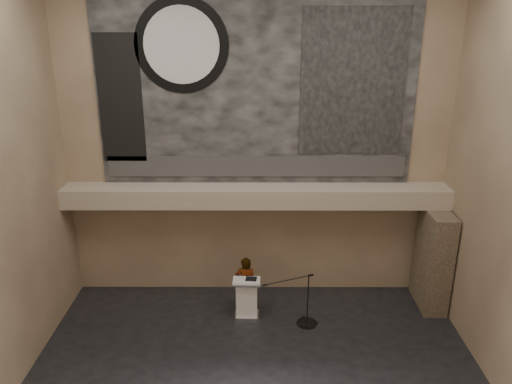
{
  "coord_description": "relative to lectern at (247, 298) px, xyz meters",
  "views": [
    {
      "loc": [
        0.03,
        -8.57,
        7.45
      ],
      "look_at": [
        0.0,
        3.2,
        3.2
      ],
      "focal_mm": 35.0,
      "sensor_mm": 36.0,
      "label": 1
    }
  ],
  "objects": [
    {
      "name": "soffit",
      "position": [
        0.24,
        1.08,
        2.4
      ],
      "size": [
        10.0,
        0.8,
        0.5
      ],
      "primitive_type": "cube",
      "color": "tan",
      "rests_on": "wall_back"
    },
    {
      "name": "banner_building_print",
      "position": [
        2.64,
        1.41,
        5.25
      ],
      "size": [
        2.6,
        0.02,
        3.6
      ],
      "primitive_type": "cube",
      "color": "black",
      "rests_on": "banner"
    },
    {
      "name": "wall_front",
      "position": [
        0.24,
        -6.52,
        3.7
      ],
      "size": [
        10.0,
        0.02,
        8.5
      ],
      "primitive_type": "cube",
      "color": "#77624B",
      "rests_on": "floor"
    },
    {
      "name": "speaker_person",
      "position": [
        -0.03,
        0.35,
        0.21
      ],
      "size": [
        0.58,
        0.41,
        1.52
      ],
      "primitive_type": "imported",
      "rotation": [
        0.0,
        0.0,
        3.06
      ],
      "color": "silver",
      "rests_on": "floor"
    },
    {
      "name": "sprinkler_right",
      "position": [
        2.14,
        1.03,
        2.12
      ],
      "size": [
        0.04,
        0.04,
        0.06
      ],
      "primitive_type": "cylinder",
      "color": "#B2893D",
      "rests_on": "soffit"
    },
    {
      "name": "banner",
      "position": [
        0.24,
        1.45,
        5.15
      ],
      "size": [
        8.0,
        0.05,
        5.0
      ],
      "primitive_type": "cube",
      "color": "black",
      "rests_on": "wall_back"
    },
    {
      "name": "banner_clock_rim",
      "position": [
        -1.56,
        1.41,
        6.15
      ],
      "size": [
        2.3,
        0.02,
        2.3
      ],
      "primitive_type": "cylinder",
      "rotation": [
        1.57,
        0.0,
        0.0
      ],
      "color": "black",
      "rests_on": "banner"
    },
    {
      "name": "banner_text_strip",
      "position": [
        0.24,
        1.41,
        3.1
      ],
      "size": [
        7.76,
        0.02,
        0.55
      ],
      "primitive_type": "cube",
      "color": "#2F2F2F",
      "rests_on": "banner"
    },
    {
      "name": "papers",
      "position": [
        -0.06,
        -0.05,
        0.55
      ],
      "size": [
        0.24,
        0.3,
        0.0
      ],
      "primitive_type": "cube",
      "rotation": [
        0.0,
        0.0,
        0.13
      ],
      "color": "silver",
      "rests_on": "lectern"
    },
    {
      "name": "lectern",
      "position": [
        0.0,
        0.0,
        0.0
      ],
      "size": [
        0.7,
        0.51,
        1.13
      ],
      "rotation": [
        0.0,
        0.0,
        -0.02
      ],
      "color": "silver",
      "rests_on": "floor"
    },
    {
      "name": "wall_back",
      "position": [
        0.24,
        1.48,
        3.7
      ],
      "size": [
        10.0,
        0.02,
        8.5
      ],
      "primitive_type": "cube",
      "color": "#77624B",
      "rests_on": "floor"
    },
    {
      "name": "banner_clock_face",
      "position": [
        -1.56,
        1.39,
        6.15
      ],
      "size": [
        1.84,
        0.02,
        1.84
      ],
      "primitive_type": "cylinder",
      "rotation": [
        1.57,
        0.0,
        0.0
      ],
      "color": "silver",
      "rests_on": "banner"
    },
    {
      "name": "banner_brick_print",
      "position": [
        -3.16,
        1.41,
        4.85
      ],
      "size": [
        1.1,
        0.02,
        3.2
      ],
      "primitive_type": "cube",
      "color": "black",
      "rests_on": "banner"
    },
    {
      "name": "mic_stand",
      "position": [
        1.49,
        -0.33,
        -0.34
      ],
      "size": [
        1.42,
        0.75,
        1.42
      ],
      "rotation": [
        0.0,
        0.0,
        0.39
      ],
      "color": "black",
      "rests_on": "floor"
    },
    {
      "name": "stone_pier",
      "position": [
        4.89,
        0.63,
        0.8
      ],
      "size": [
        0.6,
        1.4,
        2.7
      ],
      "primitive_type": "cube",
      "color": "#46382B",
      "rests_on": "floor"
    },
    {
      "name": "sprinkler_left",
      "position": [
        -1.36,
        1.03,
        2.12
      ],
      "size": [
        0.04,
        0.04,
        0.06
      ],
      "primitive_type": "cylinder",
      "color": "#B2893D",
      "rests_on": "soffit"
    },
    {
      "name": "binder",
      "position": [
        0.12,
        -0.03,
        0.56
      ],
      "size": [
        0.3,
        0.25,
        0.04
      ],
      "primitive_type": "cube",
      "rotation": [
        0.0,
        0.0,
        -0.12
      ],
      "color": "black",
      "rests_on": "lectern"
    }
  ]
}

